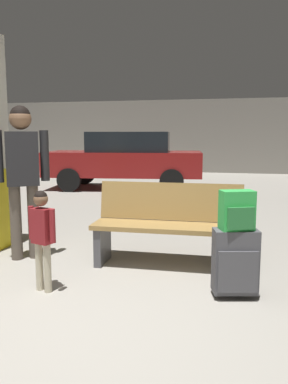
# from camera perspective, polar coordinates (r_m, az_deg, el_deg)

# --- Properties ---
(ground_plane) EXTENTS (18.00, 18.00, 0.10)m
(ground_plane) POSITION_cam_1_polar(r_m,az_deg,el_deg) (6.67, 3.37, -4.38)
(ground_plane) COLOR gray
(garage_back_wall) EXTENTS (18.00, 0.12, 2.80)m
(garage_back_wall) POSITION_cam_1_polar(r_m,az_deg,el_deg) (15.32, 9.04, 8.09)
(garage_back_wall) COLOR gray
(garage_back_wall) RESTS_ON ground_plane
(bench) EXTENTS (1.61, 0.57, 0.89)m
(bench) POSITION_cam_1_polar(r_m,az_deg,el_deg) (4.24, 3.52, -4.88)
(bench) COLOR #9E7A42
(bench) RESTS_ON ground_plane
(suitcase) EXTENTS (0.42, 0.30, 0.60)m
(suitcase) POSITION_cam_1_polar(r_m,az_deg,el_deg) (3.51, 13.24, -9.93)
(suitcase) COLOR #4C4C51
(suitcase) RESTS_ON ground_plane
(backpack_bright) EXTENTS (0.32, 0.27, 0.34)m
(backpack_bright) POSITION_cam_1_polar(r_m,az_deg,el_deg) (3.40, 13.51, -2.69)
(backpack_bright) COLOR green
(backpack_bright) RESTS_ON suitcase
(child) EXTENTS (0.30, 0.22, 0.92)m
(child) POSITION_cam_1_polar(r_m,az_deg,el_deg) (3.61, -14.73, -5.41)
(child) COLOR beige
(child) RESTS_ON ground_plane
(adult) EXTENTS (0.51, 0.37, 1.74)m
(adult) POSITION_cam_1_polar(r_m,az_deg,el_deg) (4.57, -17.42, 3.70)
(adult) COLOR brown
(adult) RESTS_ON ground_plane
(parked_car_far) EXTENTS (4.29, 2.23, 1.51)m
(parked_car_far) POSITION_cam_1_polar(r_m,az_deg,el_deg) (10.50, -2.72, 4.93)
(parked_car_far) COLOR maroon
(parked_car_far) RESTS_ON ground_plane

